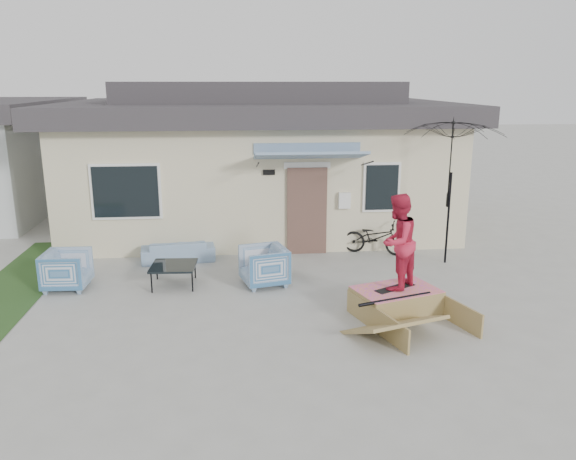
{
  "coord_description": "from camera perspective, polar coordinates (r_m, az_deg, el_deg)",
  "views": [
    {
      "loc": [
        -0.66,
        -8.6,
        4.05
      ],
      "look_at": [
        0.3,
        1.8,
        1.3
      ],
      "focal_mm": 35.22,
      "sensor_mm": 36.0,
      "label": 1
    }
  ],
  "objects": [
    {
      "name": "armchair_right",
      "position": [
        11.55,
        -2.45,
        -3.45
      ],
      "size": [
        1.0,
        1.04,
        0.89
      ],
      "primitive_type": "imported",
      "rotation": [
        0.0,
        0.0,
        -1.33
      ],
      "color": "#275D91",
      "rests_on": "ground"
    },
    {
      "name": "grass_strip",
      "position": [
        12.22,
        -26.89,
        -6.25
      ],
      "size": [
        1.4,
        8.0,
        0.01
      ],
      "primitive_type": "cube",
      "color": "#203E19",
      "rests_on": "ground"
    },
    {
      "name": "skate_ramp",
      "position": [
        10.35,
        10.83,
        -7.14
      ],
      "size": [
        1.94,
        2.24,
        0.47
      ],
      "primitive_type": null,
      "rotation": [
        0.0,
        0.0,
        0.32
      ],
      "color": "olive",
      "rests_on": "ground"
    },
    {
      "name": "skater",
      "position": [
        10.03,
        10.99,
        -1.0
      ],
      "size": [
        1.04,
        1.05,
        1.7
      ],
      "primitive_type": "imported",
      "rotation": [
        0.0,
        0.0,
        3.95
      ],
      "color": "#C2213E",
      "rests_on": "skateboard"
    },
    {
      "name": "armchair_left",
      "position": [
        12.17,
        -21.43,
        -3.59
      ],
      "size": [
        0.82,
        0.87,
        0.87
      ],
      "primitive_type": "imported",
      "rotation": [
        0.0,
        0.0,
        1.54
      ],
      "color": "#275D91",
      "rests_on": "ground"
    },
    {
      "name": "house",
      "position": [
        16.74,
        -3.0,
        7.5
      ],
      "size": [
        10.8,
        8.49,
        4.1
      ],
      "color": "beige",
      "rests_on": "ground"
    },
    {
      "name": "loveseat",
      "position": [
        13.36,
        -11.04,
        -1.72
      ],
      "size": [
        1.72,
        0.7,
        0.65
      ],
      "primitive_type": "imported",
      "rotation": [
        0.0,
        0.0,
        3.27
      ],
      "color": "#275D91",
      "rests_on": "ground"
    },
    {
      "name": "bicycle",
      "position": [
        13.76,
        8.81,
        -0.39
      ],
      "size": [
        1.64,
        1.09,
        0.99
      ],
      "primitive_type": "imported",
      "rotation": [
        0.0,
        0.0,
        1.18
      ],
      "color": "black",
      "rests_on": "ground"
    },
    {
      "name": "coffee_table",
      "position": [
        11.81,
        -11.43,
        -4.48
      ],
      "size": [
        0.94,
        0.94,
        0.44
      ],
      "primitive_type": "cube",
      "rotation": [
        0.0,
        0.0,
        -0.06
      ],
      "color": "black",
      "rests_on": "ground"
    },
    {
      "name": "ground",
      "position": [
        9.53,
        -0.81,
        -10.4
      ],
      "size": [
        90.0,
        90.0,
        0.0
      ],
      "primitive_type": "plane",
      "color": "#999993",
      "rests_on": "ground"
    },
    {
      "name": "skateboard",
      "position": [
        10.3,
        10.75,
        -5.7
      ],
      "size": [
        0.82,
        0.58,
        0.05
      ],
      "primitive_type": "cube",
      "rotation": [
        0.0,
        0.0,
        0.51
      ],
      "color": "black",
      "rests_on": "skate_ramp"
    },
    {
      "name": "patio_umbrella",
      "position": [
        13.16,
        16.07,
        4.1
      ],
      "size": [
        2.74,
        2.64,
        2.2
      ],
      "color": "black",
      "rests_on": "ground"
    }
  ]
}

